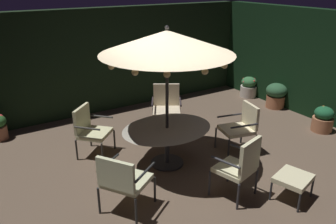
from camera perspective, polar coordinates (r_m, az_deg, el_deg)
The scene contains 14 objects.
ground_plane at distance 6.36m, azimuth 1.65°, elevation -8.98°, with size 8.63×7.15×0.02m, color brown.
hedge_backdrop_rear at distance 8.74m, azimuth -10.84°, elevation 8.54°, with size 8.63×0.30×2.57m, color black.
hedge_backdrop_right at distance 8.73m, azimuth 25.42°, elevation 6.79°, with size 0.30×7.15×2.57m, color black.
patio_dining_table at distance 6.12m, azimuth -0.16°, elevation -3.80°, with size 1.68×1.31×0.73m.
patio_umbrella at distance 5.60m, azimuth -0.17°, elevation 11.66°, with size 2.26×2.26×2.53m.
patio_chair_north at distance 6.65m, azimuth -13.06°, elevation -2.62°, with size 0.82×0.82×0.97m.
patio_chair_northeast at distance 4.96m, azimuth -7.63°, elevation -11.13°, with size 0.87×0.88×0.96m.
patio_chair_east at distance 5.32m, azimuth 12.16°, elevation -8.67°, with size 0.69×0.68×1.04m.
patio_chair_southeast at distance 6.74m, azimuth 12.28°, elevation -2.14°, with size 0.74×0.70×0.97m.
patio_chair_south at distance 7.54m, azimuth -0.27°, elevation 1.21°, with size 0.86×0.86×1.02m.
ottoman_footrest at distance 5.65m, azimuth 20.39°, elevation -10.56°, with size 0.65×0.61×0.41m.
potted_plant_front_corner at distance 8.32m, azimuth 24.71°, elevation -1.11°, with size 0.46×0.46×0.58m.
potted_plant_right_near at distance 9.37m, azimuth 17.77°, elevation 2.79°, with size 0.54×0.54×0.66m.
potted_plant_back_left at distance 10.04m, azimuth 13.45°, elevation 4.13°, with size 0.46×0.46×0.59m.
Camera 1 is at (-3.03, -4.54, 3.26)m, focal length 36.10 mm.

